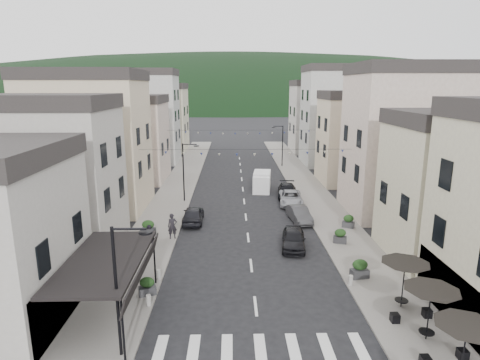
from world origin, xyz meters
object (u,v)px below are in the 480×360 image
object	(u,v)px
parked_car_e	(193,215)
parked_car_b	(299,214)
pedestrian_a	(172,226)
parked_car_a	(294,239)
parked_car_c	(291,198)
pedestrian_b	(150,236)
parked_car_d	(287,191)
delivery_van	(262,181)

from	to	relation	value
parked_car_e	parked_car_b	bearing A→B (deg)	-179.78
parked_car_e	pedestrian_a	xyz separation A→B (m)	(-1.20, -3.95, 0.37)
parked_car_a	parked_car_b	distance (m)	5.95
parked_car_a	parked_car_c	xyz separation A→B (m)	(1.37, 10.95, -0.03)
parked_car_b	pedestrian_a	world-z (taller)	pedestrian_a
parked_car_e	pedestrian_b	world-z (taller)	pedestrian_b
parked_car_b	parked_car_a	bearing A→B (deg)	-110.74
parked_car_b	parked_car_d	size ratio (longest dim) A/B	0.85
parked_car_b	parked_car_e	xyz separation A→B (m)	(-9.20, -0.12, 0.07)
parked_car_b	parked_car_c	distance (m)	5.16
parked_car_a	parked_car_e	world-z (taller)	parked_car_e
parked_car_c	delivery_van	distance (m)	6.26
parked_car_b	parked_car_d	world-z (taller)	parked_car_d
parked_car_c	parked_car_e	bearing A→B (deg)	-146.12
pedestrian_b	parked_car_a	bearing A→B (deg)	2.51
parked_car_c	pedestrian_a	bearing A→B (deg)	-134.37
pedestrian_b	parked_car_c	bearing A→B (deg)	45.62
parked_car_a	parked_car_d	world-z (taller)	parked_car_a
parked_car_e	pedestrian_a	distance (m)	4.15
parked_car_b	pedestrian_a	size ratio (longest dim) A/B	2.05
parked_car_e	pedestrian_a	bearing A→B (deg)	72.61
parked_car_a	parked_car_b	size ratio (longest dim) A/B	1.02
parked_car_a	parked_car_e	xyz separation A→B (m)	(-7.83, 5.68, 0.03)
parked_car_a	parked_car_c	bearing A→B (deg)	90.69
parked_car_c	pedestrian_a	size ratio (longest dim) A/B	2.45
parked_car_d	pedestrian_a	xyz separation A→B (m)	(-10.40, -11.88, 0.42)
parked_car_d	pedestrian_b	world-z (taller)	pedestrian_b
delivery_van	pedestrian_b	world-z (taller)	delivery_van
parked_car_b	parked_car_d	bearing A→B (deg)	82.61
parked_car_c	pedestrian_b	xyz separation A→B (m)	(-11.78, -10.88, 0.28)
parked_car_a	pedestrian_b	xyz separation A→B (m)	(-10.40, 0.07, 0.24)
parked_car_b	pedestrian_b	bearing A→B (deg)	-161.47
pedestrian_a	pedestrian_b	size ratio (longest dim) A/B	1.19
parked_car_c	pedestrian_b	world-z (taller)	pedestrian_b
pedestrian_a	parked_car_a	bearing A→B (deg)	-25.93
pedestrian_a	pedestrian_b	bearing A→B (deg)	-144.87
parked_car_e	pedestrian_a	world-z (taller)	pedestrian_a
parked_car_c	parked_car_b	bearing A→B (deg)	-85.94
parked_car_c	parked_car_e	size ratio (longest dim) A/B	1.12
parked_car_d	delivery_van	bearing A→B (deg)	134.91
parked_car_d	delivery_van	world-z (taller)	delivery_van
parked_car_b	pedestrian_b	xyz separation A→B (m)	(-11.78, -5.72, 0.28)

